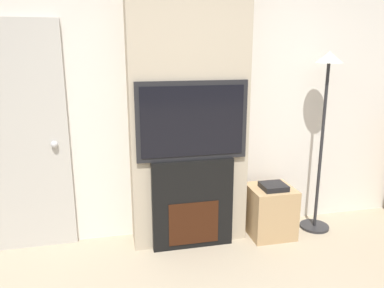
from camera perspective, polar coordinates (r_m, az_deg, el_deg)
name	(u,v)px	position (r m, az deg, el deg)	size (l,w,h in m)	color
wall_back	(184,94)	(3.48, -1.27, 7.62)	(6.00, 0.06, 2.70)	silver
chimney_breast	(188,97)	(3.30, -0.61, 7.24)	(1.04, 0.32, 2.70)	tan
fireplace	(192,203)	(3.40, 0.00, -9.02)	(0.73, 0.15, 0.82)	black
television	(192,121)	(3.18, 0.01, 3.55)	(0.96, 0.07, 0.68)	black
floor_lamp	(325,110)	(3.71, 19.56, 4.93)	(0.28, 0.28, 1.73)	#262628
media_stand	(270,210)	(3.73, 11.84, -9.86)	(0.41, 0.40, 0.53)	tan
entry_door	(19,141)	(3.50, -24.84, 0.49)	(0.82, 0.09, 2.00)	#BCB7AD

